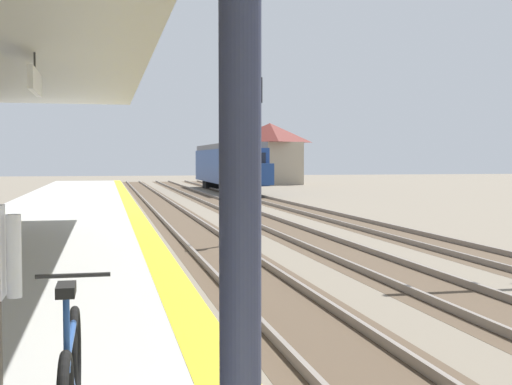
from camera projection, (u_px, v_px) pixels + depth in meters
station_platform at (45, 255)px, 15.46m from camera, size 5.00×80.00×0.91m
track_pair_nearest_platform at (211, 245)px, 20.33m from camera, size 2.34×120.00×0.16m
track_pair_middle at (319, 242)px, 21.06m from camera, size 2.34×120.00×0.16m
track_pair_far_side at (421, 239)px, 21.80m from camera, size 2.34×120.00×0.16m
approaching_train at (228, 165)px, 55.99m from camera, size 2.93×19.60×4.76m
bicycle_beside_commuter at (71, 381)px, 4.05m from camera, size 0.48×1.82×1.04m
rail_signal_post at (257, 141)px, 21.59m from camera, size 0.32×0.34×5.20m
distant_trackside_house at (270, 152)px, 71.16m from camera, size 6.60×5.28×6.40m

